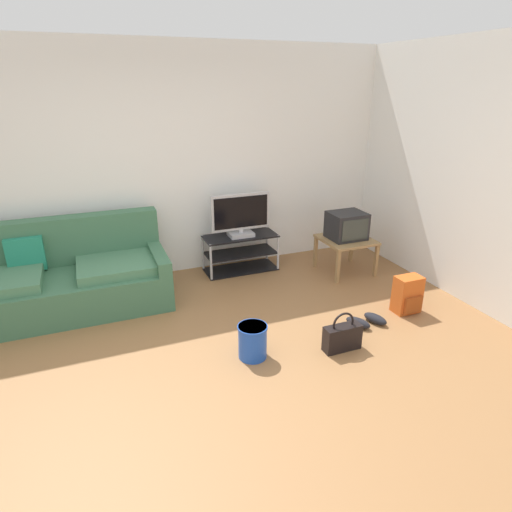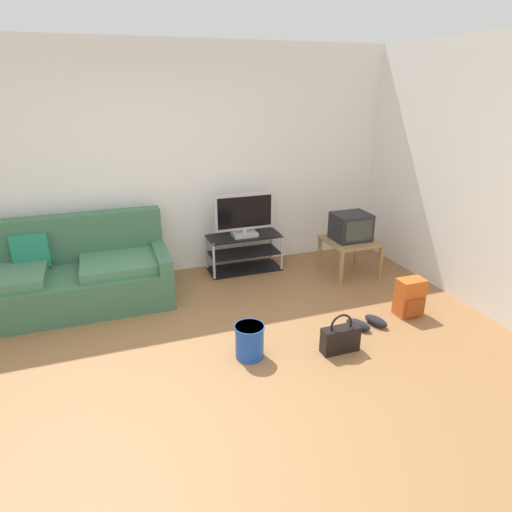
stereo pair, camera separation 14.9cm
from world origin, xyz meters
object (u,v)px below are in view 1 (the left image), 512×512
Objects in this scene: backpack at (407,295)px; sneakers_pair at (367,321)px; couch at (62,280)px; side_table at (346,243)px; cleaning_bucket at (253,340)px; handbag at (342,337)px; flat_tv at (241,216)px; tv_stand at (240,253)px; crt_tv at (347,226)px.

sneakers_pair is (-0.54, -0.08, -0.15)m from backpack.
couch reaches higher than backpack.
side_table is at bearing 75.90° from backpack.
backpack is 0.97× the size of sneakers_pair.
backpack is 1.28× the size of cleaning_bucket.
handbag reaches higher than cleaning_bucket.
flat_tv is at bearing 6.25° from couch.
sneakers_pair is (-0.51, -1.22, -0.34)m from side_table.
couch reaches higher than side_table.
backpack reaches higher than sneakers_pair.
tv_stand is 1.33m from side_table.
handbag is (0.23, -2.04, -0.10)m from tv_stand.
cleaning_bucket is at bearing -143.13° from crt_tv.
cleaning_bucket is at bearing 169.71° from backpack.
flat_tv is at bearing 73.02° from cleaning_bucket.
handbag is (-0.98, -1.52, -0.47)m from crt_tv.
handbag is at bearing -122.84° from crt_tv.
couch is 2.21m from cleaning_bucket.
couch is at bearing 142.41° from handbag.
handbag is at bearing -83.44° from flat_tv.
side_table is 1.39× the size of crt_tv.
side_table reaches higher than backpack.
backpack is at bearing -53.59° from tv_stand.
flat_tv is 1.99× the size of handbag.
tv_stand is at bearing 90.00° from flat_tv.
side_table is at bearing -23.82° from tv_stand.
couch reaches higher than crt_tv.
flat_tv is at bearing 96.56° from handbag.
flat_tv reaches higher than side_table.
flat_tv is at bearing 157.07° from side_table.
sneakers_pair is at bearing 3.85° from cleaning_bucket.
side_table is 1.53× the size of backpack.
crt_tv is at bearing 75.88° from backpack.
side_table is 2.21m from cleaning_bucket.
sneakers_pair is (0.70, -1.76, -0.19)m from tv_stand.
flat_tv reaches higher than backpack.
flat_tv is (2.09, 0.23, 0.41)m from couch.
flat_tv is 1.82× the size of sneakers_pair.
handbag is 0.92× the size of sneakers_pair.
backpack is (0.03, -1.16, -0.41)m from crt_tv.
side_table is 0.22m from crt_tv.
couch is at bearing -173.75° from flat_tv.
flat_tv is 1.23× the size of side_table.
couch is 3.18m from sneakers_pair.
couch is 3.62m from backpack.
sneakers_pair is at bearing -112.77° from side_table.
crt_tv is (1.21, -0.50, -0.12)m from flat_tv.
side_table is at bearing -90.00° from crt_tv.
tv_stand is 1.37m from crt_tv.
sneakers_pair is (0.70, -1.74, -0.68)m from flat_tv.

